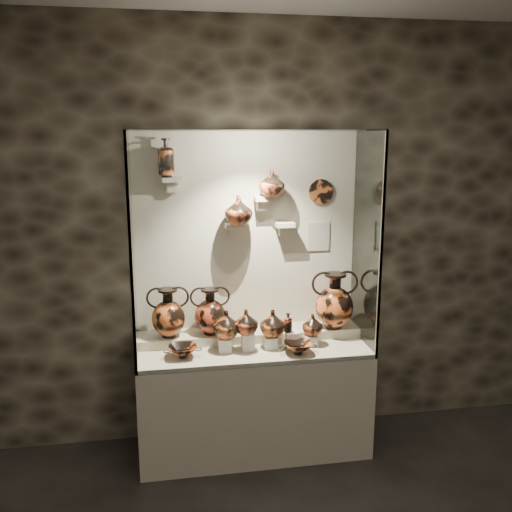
{
  "coord_description": "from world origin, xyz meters",
  "views": [
    {
      "loc": [
        -0.66,
        -1.72,
        2.4
      ],
      "look_at": [
        0.03,
        2.26,
        1.5
      ],
      "focal_mm": 40.0,
      "sensor_mm": 36.0,
      "label": 1
    }
  ],
  "objects_px": {
    "amphora_mid": "(210,311)",
    "jug_c": "(273,323)",
    "jug_b": "(246,322)",
    "lekythos_tall": "(166,155)",
    "amphora_left": "(168,313)",
    "kylix_left": "(183,350)",
    "lekythos_small": "(288,322)",
    "kylix_right": "(298,347)",
    "ovoid_vase_a": "(239,210)",
    "ovoid_vase_b": "(272,183)",
    "jug_a": "(226,324)",
    "amphora_right": "(334,300)",
    "jug_e": "(312,325)"
  },
  "relations": [
    {
      "from": "amphora_left",
      "to": "amphora_mid",
      "type": "relative_size",
      "value": 1.04
    },
    {
      "from": "ovoid_vase_b",
      "to": "kylix_right",
      "type": "bearing_deg",
      "value": -63.75
    },
    {
      "from": "kylix_right",
      "to": "ovoid_vase_a",
      "type": "bearing_deg",
      "value": 151.06
    },
    {
      "from": "jug_c",
      "to": "lekythos_tall",
      "type": "distance_m",
      "value": 1.43
    },
    {
      "from": "jug_a",
      "to": "lekythos_small",
      "type": "height_order",
      "value": "jug_a"
    },
    {
      "from": "jug_a",
      "to": "kylix_right",
      "type": "xyz_separation_m",
      "value": [
        0.5,
        -0.15,
        -0.15
      ]
    },
    {
      "from": "amphora_left",
      "to": "ovoid_vase_a",
      "type": "distance_m",
      "value": 0.91
    },
    {
      "from": "amphora_right",
      "to": "ovoid_vase_a",
      "type": "distance_m",
      "value": 1.02
    },
    {
      "from": "lekythos_tall",
      "to": "ovoid_vase_a",
      "type": "height_order",
      "value": "lekythos_tall"
    },
    {
      "from": "kylix_left",
      "to": "ovoid_vase_a",
      "type": "relative_size",
      "value": 1.21
    },
    {
      "from": "jug_c",
      "to": "amphora_mid",
      "type": "bearing_deg",
      "value": 161.45
    },
    {
      "from": "kylix_left",
      "to": "jug_a",
      "type": "bearing_deg",
      "value": 13.11
    },
    {
      "from": "ovoid_vase_a",
      "to": "jug_b",
      "type": "bearing_deg",
      "value": -93.91
    },
    {
      "from": "kylix_left",
      "to": "ovoid_vase_b",
      "type": "relative_size",
      "value": 1.3
    },
    {
      "from": "amphora_mid",
      "to": "jug_c",
      "type": "distance_m",
      "value": 0.48
    },
    {
      "from": "amphora_right",
      "to": "kylix_left",
      "type": "distance_m",
      "value": 1.22
    },
    {
      "from": "ovoid_vase_a",
      "to": "amphora_right",
      "type": "bearing_deg",
      "value": -12.53
    },
    {
      "from": "jug_b",
      "to": "lekythos_small",
      "type": "distance_m",
      "value": 0.31
    },
    {
      "from": "jug_c",
      "to": "kylix_left",
      "type": "xyz_separation_m",
      "value": [
        -0.66,
        -0.07,
        -0.14
      ]
    },
    {
      "from": "amphora_left",
      "to": "lekythos_small",
      "type": "xyz_separation_m",
      "value": [
        0.86,
        -0.2,
        -0.05
      ]
    },
    {
      "from": "jug_b",
      "to": "ovoid_vase_a",
      "type": "bearing_deg",
      "value": 70.76
    },
    {
      "from": "jug_c",
      "to": "ovoid_vase_a",
      "type": "bearing_deg",
      "value": 137.99
    },
    {
      "from": "amphora_mid",
      "to": "jug_b",
      "type": "xyz_separation_m",
      "value": [
        0.24,
        -0.21,
        -0.03
      ]
    },
    {
      "from": "amphora_mid",
      "to": "jug_a",
      "type": "distance_m",
      "value": 0.21
    },
    {
      "from": "amphora_left",
      "to": "ovoid_vase_a",
      "type": "relative_size",
      "value": 1.73
    },
    {
      "from": "jug_b",
      "to": "kylix_left",
      "type": "relative_size",
      "value": 0.7
    },
    {
      "from": "jug_b",
      "to": "ovoid_vase_b",
      "type": "relative_size",
      "value": 0.92
    },
    {
      "from": "jug_b",
      "to": "kylix_right",
      "type": "bearing_deg",
      "value": -40.01
    },
    {
      "from": "lekythos_tall",
      "to": "ovoid_vase_a",
      "type": "xyz_separation_m",
      "value": [
        0.51,
        -0.03,
        -0.4
      ]
    },
    {
      "from": "amphora_right",
      "to": "ovoid_vase_b",
      "type": "bearing_deg",
      "value": 162.53
    },
    {
      "from": "kylix_left",
      "to": "lekythos_small",
      "type": "bearing_deg",
      "value": 4.38
    },
    {
      "from": "jug_c",
      "to": "lekythos_small",
      "type": "relative_size",
      "value": 1.2
    },
    {
      "from": "kylix_right",
      "to": "lekythos_tall",
      "type": "height_order",
      "value": "lekythos_tall"
    },
    {
      "from": "jug_e",
      "to": "lekythos_tall",
      "type": "height_order",
      "value": "lekythos_tall"
    },
    {
      "from": "jug_a",
      "to": "ovoid_vase_a",
      "type": "relative_size",
      "value": 0.95
    },
    {
      "from": "lekythos_small",
      "to": "kylix_right",
      "type": "bearing_deg",
      "value": -46.8
    },
    {
      "from": "jug_b",
      "to": "lekythos_tall",
      "type": "xyz_separation_m",
      "value": [
        -0.52,
        0.28,
        1.17
      ]
    },
    {
      "from": "amphora_mid",
      "to": "ovoid_vase_b",
      "type": "relative_size",
      "value": 1.79
    },
    {
      "from": "jug_c",
      "to": "ovoid_vase_b",
      "type": "xyz_separation_m",
      "value": [
        0.03,
        0.23,
        1.0
      ]
    },
    {
      "from": "kylix_left",
      "to": "ovoid_vase_b",
      "type": "xyz_separation_m",
      "value": [
        0.69,
        0.3,
        1.13
      ]
    },
    {
      "from": "kylix_left",
      "to": "ovoid_vase_a",
      "type": "distance_m",
      "value": 1.08
    },
    {
      "from": "kylix_right",
      "to": "ovoid_vase_b",
      "type": "relative_size",
      "value": 1.31
    },
    {
      "from": "ovoid_vase_a",
      "to": "ovoid_vase_b",
      "type": "relative_size",
      "value": 1.08
    },
    {
      "from": "kylix_right",
      "to": "lekythos_small",
      "type": "bearing_deg",
      "value": 126.87
    },
    {
      "from": "amphora_right",
      "to": "kylix_right",
      "type": "bearing_deg",
      "value": -148.38
    },
    {
      "from": "lekythos_small",
      "to": "ovoid_vase_a",
      "type": "bearing_deg",
      "value": 164.95
    },
    {
      "from": "lekythos_small",
      "to": "ovoid_vase_b",
      "type": "bearing_deg",
      "value": 128.57
    },
    {
      "from": "lekythos_small",
      "to": "amphora_right",
      "type": "bearing_deg",
      "value": 45.43
    },
    {
      "from": "amphora_mid",
      "to": "ovoid_vase_a",
      "type": "bearing_deg",
      "value": 19.25
    },
    {
      "from": "jug_a",
      "to": "amphora_mid",
      "type": "bearing_deg",
      "value": 102.47
    }
  ]
}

